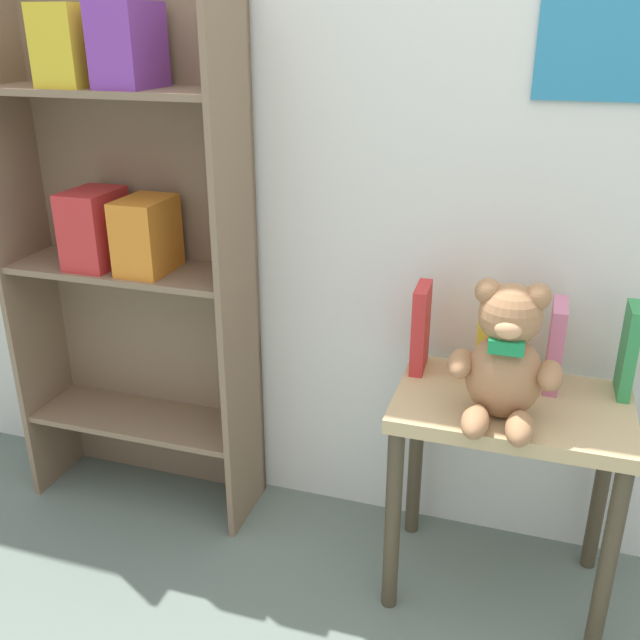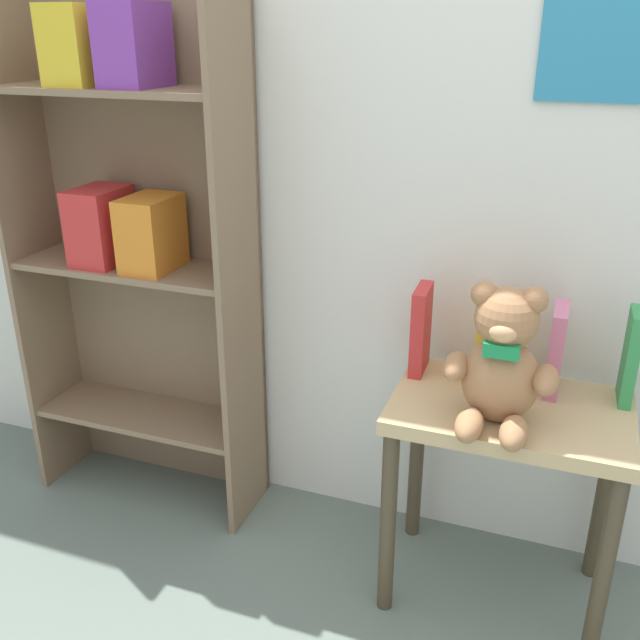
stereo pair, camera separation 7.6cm
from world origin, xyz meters
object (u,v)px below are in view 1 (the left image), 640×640
(book_standing_pink, at_px, (555,345))
(book_standing_red, at_px, (421,328))
(bookshelf_side, at_px, (130,230))
(display_table, at_px, (509,438))
(teddy_bear, at_px, (505,359))
(book_standing_yellow, at_px, (486,338))
(book_standing_green, at_px, (628,351))

(book_standing_pink, bearing_deg, book_standing_red, -179.00)
(bookshelf_side, bearing_deg, book_standing_red, -0.64)
(display_table, xyz_separation_m, teddy_bear, (-0.03, -0.09, 0.25))
(teddy_bear, bearing_deg, book_standing_yellow, 105.95)
(book_standing_yellow, relative_size, book_standing_green, 0.93)
(display_table, bearing_deg, book_standing_yellow, 127.30)
(bookshelf_side, xyz_separation_m, book_standing_pink, (1.17, -0.00, -0.19))
(book_standing_red, relative_size, book_standing_green, 0.99)
(teddy_bear, distance_m, book_standing_pink, 0.23)
(book_standing_yellow, bearing_deg, bookshelf_side, -178.64)
(book_standing_red, relative_size, book_standing_yellow, 1.06)
(bookshelf_side, bearing_deg, book_standing_green, 0.01)
(book_standing_yellow, distance_m, book_standing_pink, 0.17)
(display_table, xyz_separation_m, book_standing_green, (0.25, 0.12, 0.22))
(book_standing_red, height_order, book_standing_green, book_standing_green)
(bookshelf_side, xyz_separation_m, teddy_bear, (1.06, -0.21, -0.15))
(display_table, bearing_deg, book_standing_red, 156.56)
(book_standing_red, height_order, book_standing_yellow, book_standing_red)
(bookshelf_side, relative_size, book_standing_yellow, 7.04)
(display_table, distance_m, book_standing_yellow, 0.25)
(book_standing_red, bearing_deg, book_standing_pink, -1.20)
(book_standing_pink, bearing_deg, book_standing_yellow, -178.57)
(teddy_bear, xyz_separation_m, book_standing_green, (0.27, 0.21, -0.03))
(bookshelf_side, xyz_separation_m, book_standing_red, (0.84, -0.01, -0.19))
(display_table, xyz_separation_m, book_standing_yellow, (-0.08, 0.11, 0.21))
(teddy_bear, height_order, book_standing_yellow, teddy_bear)
(teddy_bear, bearing_deg, book_standing_green, 37.29)
(teddy_bear, bearing_deg, book_standing_pink, 61.98)
(teddy_bear, xyz_separation_m, book_standing_pink, (0.11, 0.20, -0.04))
(display_table, distance_m, book_standing_green, 0.35)
(teddy_bear, xyz_separation_m, book_standing_yellow, (-0.06, 0.20, -0.04))
(display_table, relative_size, teddy_bear, 1.71)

